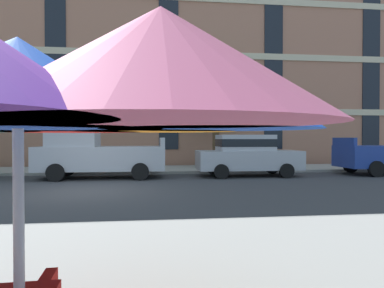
# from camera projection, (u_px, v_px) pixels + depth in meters

# --- Properties ---
(ground_plane) EXTENTS (120.00, 120.00, 0.00)m
(ground_plane) POSITION_uv_depth(u_px,v_px,m) (84.00, 192.00, 10.78)
(ground_plane) COLOR #38383A
(sidewalk_far) EXTENTS (56.00, 3.60, 0.12)m
(sidewalk_far) POSITION_uv_depth(u_px,v_px,m) (109.00, 170.00, 17.53)
(sidewalk_far) COLOR #9E998E
(sidewalk_far) RESTS_ON ground
(apartment_building) EXTENTS (36.89, 12.08, 16.00)m
(apartment_building) POSITION_uv_depth(u_px,v_px,m) (121.00, 50.00, 25.52)
(apartment_building) COLOR #A87056
(apartment_building) RESTS_ON ground
(pickup_silver) EXTENTS (5.10, 2.12, 2.20)m
(pickup_silver) POSITION_uv_depth(u_px,v_px,m) (96.00, 153.00, 14.41)
(pickup_silver) COLOR #A8AAB2
(pickup_silver) RESTS_ON ground
(sedan_silver) EXTENTS (4.40, 1.98, 1.78)m
(sedan_silver) POSITION_uv_depth(u_px,v_px,m) (247.00, 154.00, 15.18)
(sedan_silver) COLOR #A8AAB2
(sedan_silver) RESTS_ON ground
(street_tree_middle) EXTENTS (3.11, 3.03, 5.44)m
(street_tree_middle) POSITION_uv_depth(u_px,v_px,m) (213.00, 96.00, 18.89)
(street_tree_middle) COLOR #4C3823
(street_tree_middle) RESTS_ON ground
(patio_umbrella) EXTENTS (3.47, 3.47, 2.21)m
(patio_umbrella) POSITION_uv_depth(u_px,v_px,m) (18.00, 89.00, 1.96)
(patio_umbrella) COLOR silver
(patio_umbrella) RESTS_ON ground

